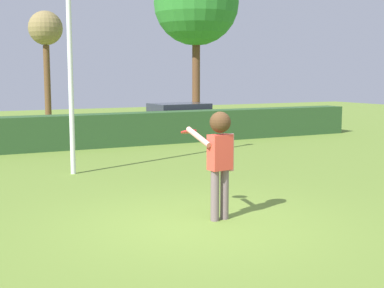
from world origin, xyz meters
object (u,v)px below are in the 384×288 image
(birch_tree, at_px, (196,3))
(frisbee, at_px, (189,132))
(lamppost, at_px, (69,12))
(maple_tree, at_px, (46,32))
(parked_car_black, at_px, (179,117))
(person, at_px, (220,151))

(birch_tree, bearing_deg, frisbee, -118.01)
(lamppost, distance_m, maple_tree, 14.62)
(parked_car_black, bearing_deg, person, -112.88)
(person, relative_size, parked_car_black, 0.42)
(maple_tree, xyz_separation_m, birch_tree, (7.23, -2.16, 1.58))
(frisbee, height_order, parked_car_black, frisbee)
(frisbee, xyz_separation_m, maple_tree, (1.66, 18.88, 3.06))
(person, xyz_separation_m, parked_car_black, (5.03, 11.92, -0.46))
(person, distance_m, maple_tree, 19.93)
(lamppost, distance_m, parked_car_black, 9.60)
(parked_car_black, xyz_separation_m, birch_tree, (3.66, 5.51, 5.37))
(person, bearing_deg, frisbee, 105.51)
(person, bearing_deg, maple_tree, 85.74)
(birch_tree, bearing_deg, person, -116.50)
(frisbee, distance_m, birch_tree, 19.49)
(person, distance_m, parked_car_black, 12.95)
(person, distance_m, birch_tree, 20.09)
(lamppost, bearing_deg, person, -78.36)
(frisbee, relative_size, lamppost, 0.04)
(frisbee, bearing_deg, maple_tree, 84.98)
(parked_car_black, relative_size, maple_tree, 0.78)
(person, height_order, maple_tree, maple_tree)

